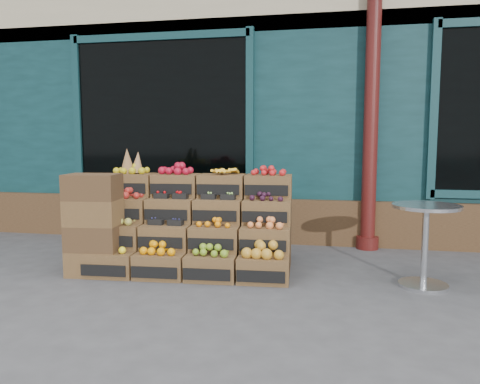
# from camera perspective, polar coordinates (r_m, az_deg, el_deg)

# --- Properties ---
(ground) EXTENTS (60.00, 60.00, 0.00)m
(ground) POSITION_cam_1_polar(r_m,az_deg,el_deg) (4.33, 0.83, -12.34)
(ground) COLOR #424245
(ground) RESTS_ON ground
(shop_facade) EXTENTS (12.00, 6.24, 4.80)m
(shop_facade) POSITION_cam_1_polar(r_m,az_deg,el_deg) (9.23, 6.68, 12.63)
(shop_facade) COLOR #0F3134
(shop_facade) RESTS_ON ground
(crate_display) EXTENTS (2.13, 1.13, 1.30)m
(crate_display) POSITION_cam_1_polar(r_m,az_deg,el_deg) (5.13, -5.58, -4.78)
(crate_display) COLOR brown
(crate_display) RESTS_ON ground
(spare_crates) EXTENTS (0.56, 0.41, 1.04)m
(spare_crates) POSITION_cam_1_polar(r_m,az_deg,el_deg) (5.04, -17.38, -3.83)
(spare_crates) COLOR brown
(spare_crates) RESTS_ON ground
(bistro_table) EXTENTS (0.63, 0.63, 0.79)m
(bistro_table) POSITION_cam_1_polar(r_m,az_deg,el_deg) (4.75, 21.65, -4.99)
(bistro_table) COLOR silver
(bistro_table) RESTS_ON ground
(shopkeeper) EXTENTS (0.80, 0.55, 2.09)m
(shopkeeper) POSITION_cam_1_polar(r_m,az_deg,el_deg) (7.30, -7.92, 3.65)
(shopkeeper) COLOR #154921
(shopkeeper) RESTS_ON ground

